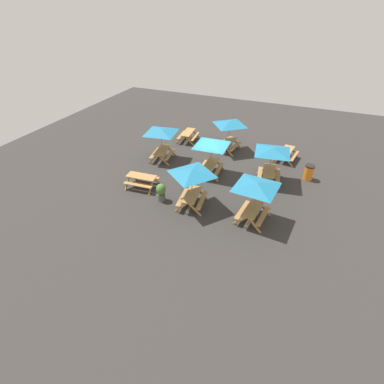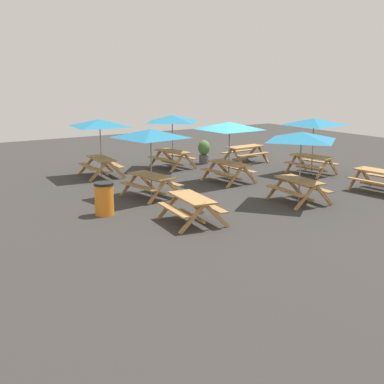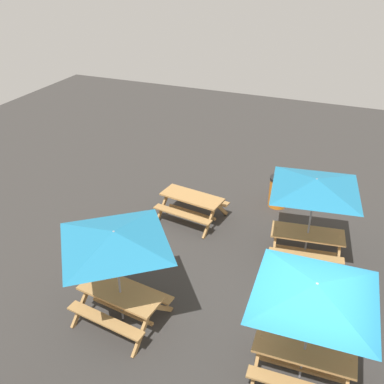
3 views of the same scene
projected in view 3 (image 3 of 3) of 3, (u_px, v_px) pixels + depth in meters
The scene contains 6 objects.
ground_plane at pixel (287, 364), 8.24m from camera, with size 33.28×33.28×0.00m, color #33302D.
picnic_table_0 at pixel (192, 202), 12.40m from camera, with size 1.97×1.74×0.81m.
picnic_table_5 at pixel (115, 244), 8.27m from camera, with size 2.22×2.22×2.34m.
picnic_table_6 at pixel (315, 190), 10.11m from camera, with size 2.80×2.80×2.34m.
picnic_table_7 at pixel (315, 298), 7.01m from camera, with size 2.83×2.83×2.34m.
trash_bin_orange at pixel (278, 191), 13.08m from camera, with size 0.59×0.59×0.98m.
Camera 3 is at (0.36, -5.79, 6.98)m, focal length 40.00 mm.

